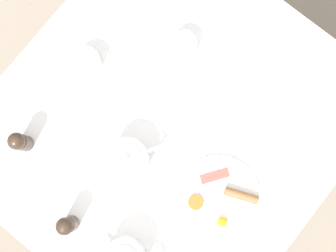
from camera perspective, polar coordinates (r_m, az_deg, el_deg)
ground_plane at (r=2.24m, az=0.00°, el=-2.35°), size 8.00×8.00×0.00m
table at (r=1.58m, az=0.00°, el=-0.37°), size 1.07×1.15×0.73m
breakfast_plate at (r=1.50m, az=6.27°, el=-8.87°), size 0.28×0.28×0.04m
teapot_far at (r=1.46m, az=-4.81°, el=-4.05°), size 0.13×0.19×0.12m
teacup_with_saucer_left at (r=1.54m, az=1.86°, el=9.67°), size 0.15×0.15×0.06m
teacup_with_saucer_right at (r=1.55m, az=-9.71°, el=7.67°), size 0.15×0.15×0.06m
pepper_grinder at (r=1.48m, az=-12.21°, el=-11.75°), size 0.05×0.05×0.13m
salt_grinder at (r=1.52m, az=-17.61°, el=-1.88°), size 0.05×0.05×0.13m
napkin_folded at (r=1.52m, az=2.86°, el=2.56°), size 0.15×0.16×0.01m
fork_by_plate at (r=1.58m, az=10.86°, el=8.10°), size 0.17×0.08×0.00m
fork_spare at (r=1.55m, az=12.89°, el=0.52°), size 0.03×0.19×0.00m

